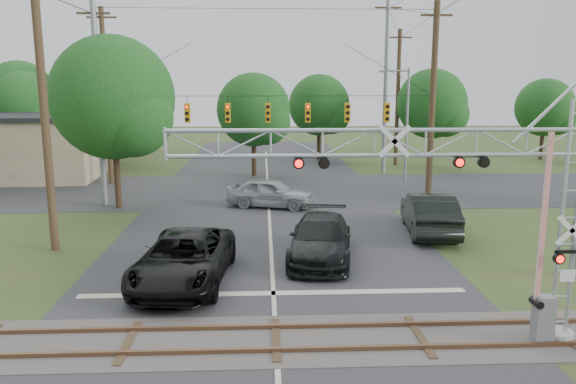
{
  "coord_description": "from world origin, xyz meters",
  "views": [
    {
      "loc": [
        -0.32,
        -12.32,
        6.95
      ],
      "look_at": [
        0.58,
        7.5,
        3.1
      ],
      "focal_mm": 35.0,
      "sensor_mm": 36.0,
      "label": 1
    }
  ],
  "objects_px": {
    "streetlight": "(405,120)",
    "crossing_gantry": "(452,195)",
    "pickup_black": "(184,259)",
    "traffic_signal_span": "(283,106)",
    "car_dark": "(321,239)",
    "sedan_silver": "(271,193)"
  },
  "relations": [
    {
      "from": "streetlight",
      "to": "crossing_gantry",
      "type": "bearing_deg",
      "value": -101.44
    },
    {
      "from": "pickup_black",
      "to": "streetlight",
      "type": "distance_m",
      "value": 23.78
    },
    {
      "from": "crossing_gantry",
      "to": "streetlight",
      "type": "distance_m",
      "value": 25.35
    },
    {
      "from": "crossing_gantry",
      "to": "pickup_black",
      "type": "relative_size",
      "value": 1.72
    },
    {
      "from": "traffic_signal_span",
      "to": "car_dark",
      "type": "relative_size",
      "value": 3.3
    },
    {
      "from": "car_dark",
      "to": "crossing_gantry",
      "type": "bearing_deg",
      "value": -62.49
    },
    {
      "from": "crossing_gantry",
      "to": "streetlight",
      "type": "bearing_deg",
      "value": 78.56
    },
    {
      "from": "traffic_signal_span",
      "to": "streetlight",
      "type": "relative_size",
      "value": 2.43
    },
    {
      "from": "traffic_signal_span",
      "to": "sedan_silver",
      "type": "xyz_separation_m",
      "value": [
        -0.76,
        -1.03,
        -4.82
      ]
    },
    {
      "from": "car_dark",
      "to": "sedan_silver",
      "type": "height_order",
      "value": "car_dark"
    },
    {
      "from": "crossing_gantry",
      "to": "traffic_signal_span",
      "type": "bearing_deg",
      "value": 101.33
    },
    {
      "from": "car_dark",
      "to": "sedan_silver",
      "type": "relative_size",
      "value": 1.2
    },
    {
      "from": "sedan_silver",
      "to": "streetlight",
      "type": "bearing_deg",
      "value": -34.93
    },
    {
      "from": "streetlight",
      "to": "sedan_silver",
      "type": "bearing_deg",
      "value": -141.52
    },
    {
      "from": "traffic_signal_span",
      "to": "pickup_black",
      "type": "xyz_separation_m",
      "value": [
        -4.0,
        -13.3,
        -4.77
      ]
    },
    {
      "from": "pickup_black",
      "to": "car_dark",
      "type": "bearing_deg",
      "value": 31.41
    },
    {
      "from": "pickup_black",
      "to": "sedan_silver",
      "type": "distance_m",
      "value": 12.68
    },
    {
      "from": "streetlight",
      "to": "pickup_black",
      "type": "bearing_deg",
      "value": -122.7
    },
    {
      "from": "traffic_signal_span",
      "to": "streetlight",
      "type": "distance_m",
      "value": 10.92
    },
    {
      "from": "pickup_black",
      "to": "car_dark",
      "type": "distance_m",
      "value": 5.67
    },
    {
      "from": "sedan_silver",
      "to": "streetlight",
      "type": "xyz_separation_m",
      "value": [
        9.47,
        7.52,
        3.62
      ]
    },
    {
      "from": "crossing_gantry",
      "to": "streetlight",
      "type": "relative_size",
      "value": 1.38
    }
  ]
}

